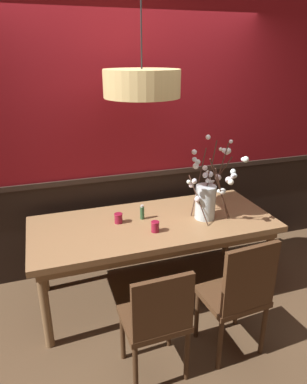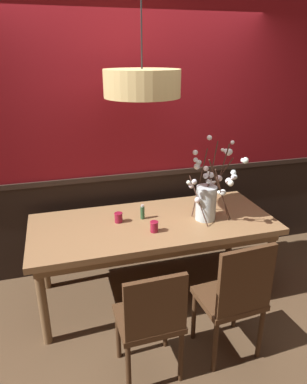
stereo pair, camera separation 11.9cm
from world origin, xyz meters
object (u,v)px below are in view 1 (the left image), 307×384
dining_table (153,230)px  candle_holder_nearer_edge (118,218)px  vase_with_blossoms (207,197)px  pendant_lamp (142,83)px  candle_holder_nearer_center (155,227)px  condiment_bottle (142,212)px  chair_near_side_right (239,293)px  chair_far_side_right (153,205)px  chair_far_side_left (102,213)px  chair_near_side_left (157,318)px

dining_table → candle_holder_nearer_edge: bearing=166.0°
vase_with_blossoms → pendant_lamp: (-0.55, 0.14, 0.96)m
candle_holder_nearer_center → condiment_bottle: condiment_bottle is taller
chair_near_side_right → chair_far_side_right: size_ratio=1.04×
chair_far_side_left → chair_near_side_left: bearing=-88.7°
candle_holder_nearer_edge → condiment_bottle: 0.22m
vase_with_blossoms → pendant_lamp: bearing=165.9°
chair_near_side_left → condiment_bottle: 1.04m
dining_table → chair_far_side_right: size_ratio=2.26×
vase_with_blossoms → condiment_bottle: size_ratio=5.43×
chair_far_side_right → chair_far_side_left: chair_far_side_right is taller
candle_holder_nearer_center → candle_holder_nearer_edge: 0.36m
dining_table → chair_near_side_left: bearing=-107.0°
chair_near_side_right → chair_far_side_left: chair_near_side_right is taller
chair_far_side_left → chair_near_side_right: bearing=-69.0°
vase_with_blossoms → condiment_bottle: (-0.55, 0.16, -0.14)m
chair_near_side_left → chair_near_side_right: 0.63m
chair_near_side_left → candle_holder_nearer_center: (0.23, 0.71, 0.30)m
condiment_bottle → pendant_lamp: (0.00, -0.03, 1.10)m
chair_far_side_right → pendant_lamp: size_ratio=1.07×
chair_far_side_left → vase_with_blossoms: size_ratio=1.21×
chair_near_side_right → chair_far_side_left: 1.85m
vase_with_blossoms → candle_holder_nearer_center: vase_with_blossoms is taller
chair_far_side_right → dining_table: bearing=-108.2°
condiment_bottle → candle_holder_nearer_edge: bearing=-177.8°
candle_holder_nearer_center → candle_holder_nearer_edge: candle_holder_nearer_center is taller
dining_table → chair_far_side_left: (-0.31, 0.85, -0.17)m
condiment_bottle → vase_with_blossoms: bearing=-16.5°
chair_far_side_left → vase_with_blossoms: bearing=-50.0°
dining_table → pendant_lamp: 1.25m
chair_near_side_left → pendant_lamp: size_ratio=1.01×
chair_far_side_left → candle_holder_nearer_edge: chair_far_side_left is taller
dining_table → vase_with_blossoms: vase_with_blossoms is taller
chair_far_side_left → pendant_lamp: bearing=-73.4°
chair_near_side_right → pendant_lamp: 1.72m
vase_with_blossoms → candle_holder_nearer_center: size_ratio=7.92×
pendant_lamp → vase_with_blossoms: bearing=-14.1°
dining_table → candle_holder_nearer_edge: (-0.30, 0.07, 0.13)m
chair_near_side_right → candle_holder_nearer_edge: chair_near_side_right is taller
chair_near_side_left → pendant_lamp: (0.20, 0.95, 1.42)m
chair_near_side_left → chair_near_side_right: (0.62, 0.02, 0.04)m
chair_far_side_left → candle_holder_nearer_center: 1.11m
condiment_bottle → chair_near_side_right: bearing=-65.7°
dining_table → pendant_lamp: (-0.07, 0.06, 1.25)m
chair_far_side_right → condiment_bottle: bearing=-115.0°
chair_near_side_right → candle_holder_nearer_center: chair_near_side_right is taller
candle_holder_nearer_edge → candle_holder_nearer_center: bearing=-45.7°
chair_near_side_left → chair_near_side_right: size_ratio=0.91×
candle_holder_nearer_edge → chair_far_side_right: bearing=53.4°
vase_with_blossoms → candle_holder_nearer_center: bearing=-168.9°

